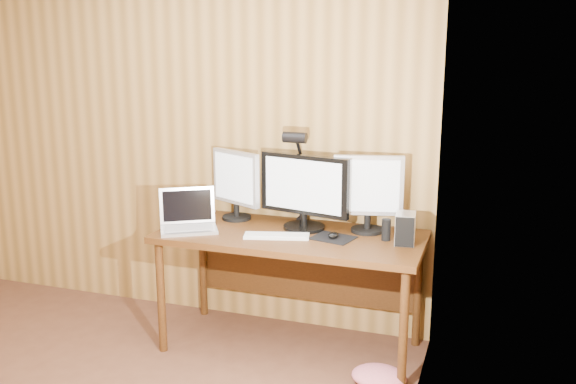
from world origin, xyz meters
The scene contains 13 objects.
desk centered at (0.93, 1.70, 0.63)m, with size 1.60×0.70×0.75m.
monitor_center centered at (0.97, 1.76, 0.99)m, with size 0.59×0.26×0.46m.
monitor_left centered at (0.49, 1.83, 0.99)m, with size 0.38×0.20×0.45m.
monitor_right centered at (1.36, 1.82, 1.01)m, with size 0.42×0.20×0.47m.
laptop centered at (0.29, 1.53, 0.81)m, with size 0.43×0.40×0.24m.
keyboard centered at (0.87, 1.53, 0.76)m, with size 0.40×0.21×0.02m.
mousepad centered at (1.20, 1.62, 0.75)m, with size 0.24×0.19×0.00m, color black.
mouse centered at (1.20, 1.62, 0.77)m, with size 0.06×0.10×0.03m, color black.
hard_drive centered at (1.61, 1.66, 0.84)m, with size 0.13×0.17×0.18m.
phone centered at (0.74, 1.50, 0.76)m, with size 0.08×0.11×0.01m.
speaker centered at (1.50, 1.68, 0.81)m, with size 0.05×0.05×0.13m, color black.
desk_lamp centered at (0.90, 1.86, 1.14)m, with size 0.15×0.21×0.63m.
fabric_pile centered at (1.54, 1.36, 0.05)m, with size 0.31×0.25×0.10m, color #D26573, non-canonical shape.
Camera 1 is at (2.10, -1.89, 1.89)m, focal length 40.00 mm.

